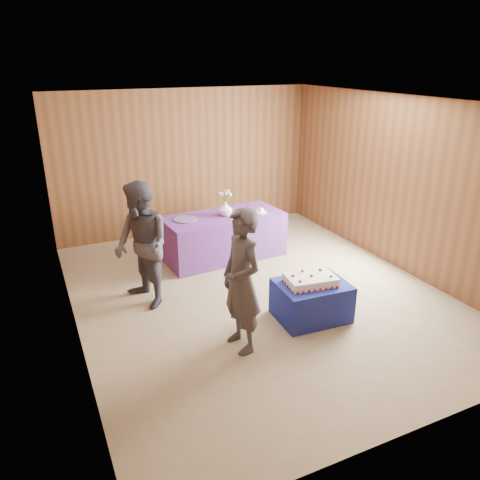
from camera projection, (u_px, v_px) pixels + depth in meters
ground at (257, 294)px, 6.81m from camera, size 6.00×6.00×0.00m
room_shell at (259, 172)px, 6.15m from camera, size 5.04×6.04×2.72m
cake_table at (311, 300)px, 6.11m from camera, size 0.94×0.75×0.50m
serving_table at (224, 236)px, 7.94m from camera, size 2.06×1.03×0.75m
sheet_cake at (311, 280)px, 5.98m from camera, size 0.70×0.52×0.15m
vase at (225, 209)px, 7.75m from camera, size 0.28×0.28×0.24m
flower_spray at (225, 193)px, 7.65m from camera, size 0.22×0.21×0.17m
platter at (186, 219)px, 7.57m from camera, size 0.51×0.51×0.02m
plate at (261, 212)px, 7.94m from camera, size 0.28×0.28×0.01m
cake_slice at (261, 210)px, 7.93m from camera, size 0.10×0.09×0.09m
knife at (267, 213)px, 7.89m from camera, size 0.25×0.12×0.00m
guest_left at (242, 281)px, 5.26m from camera, size 0.47×0.67×1.72m
guest_right at (142, 246)px, 6.23m from camera, size 0.85×0.98×1.74m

